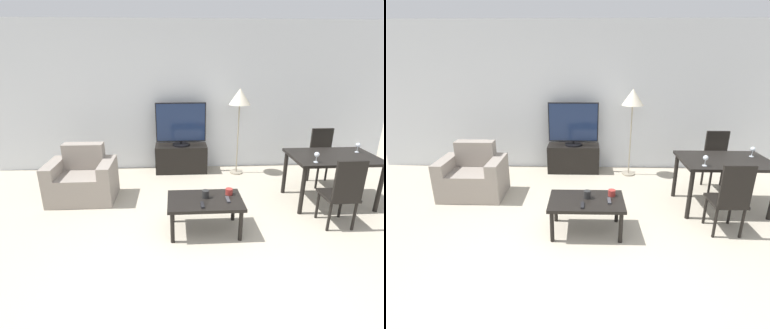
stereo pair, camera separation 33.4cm
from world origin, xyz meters
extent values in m
plane|color=#B2A893|center=(0.00, 0.00, 0.00)|extent=(18.00, 18.00, 0.00)
cube|color=silver|center=(0.00, 3.35, 1.35)|extent=(7.82, 0.06, 2.70)
cube|color=gray|center=(-1.66, 1.97, 0.21)|extent=(0.61, 0.69, 0.43)
cube|color=gray|center=(-1.66, 2.22, 0.63)|extent=(0.61, 0.20, 0.40)
cube|color=gray|center=(-2.05, 1.97, 0.30)|extent=(0.18, 0.69, 0.61)
cube|color=gray|center=(-1.26, 1.97, 0.30)|extent=(0.18, 0.69, 0.61)
cube|color=black|center=(-0.12, 3.08, 0.26)|extent=(0.96, 0.39, 0.52)
cylinder|color=black|center=(-0.12, 3.08, 0.53)|extent=(0.32, 0.32, 0.03)
cylinder|color=black|center=(-0.12, 3.08, 0.57)|extent=(0.04, 0.04, 0.05)
cube|color=black|center=(-0.12, 3.08, 0.95)|extent=(0.91, 0.04, 0.71)
cube|color=#19284C|center=(-0.12, 3.06, 0.95)|extent=(0.88, 0.01, 0.68)
cube|color=black|center=(0.12, 0.98, 0.42)|extent=(0.92, 0.58, 0.04)
cylinder|color=black|center=(-0.28, 0.74, 0.20)|extent=(0.05, 0.05, 0.40)
cylinder|color=black|center=(0.53, 0.74, 0.20)|extent=(0.05, 0.05, 0.40)
cylinder|color=black|center=(-0.28, 1.22, 0.20)|extent=(0.05, 0.05, 0.40)
cylinder|color=black|center=(0.53, 1.22, 0.20)|extent=(0.05, 0.05, 0.40)
cube|color=black|center=(2.05, 1.68, 0.72)|extent=(1.22, 0.81, 0.04)
cylinder|color=black|center=(1.50, 1.33, 0.35)|extent=(0.06, 0.06, 0.70)
cylinder|color=black|center=(2.61, 1.33, 0.35)|extent=(0.06, 0.06, 0.70)
cylinder|color=black|center=(1.50, 2.02, 0.35)|extent=(0.06, 0.06, 0.70)
cylinder|color=black|center=(2.61, 2.02, 0.35)|extent=(0.06, 0.06, 0.70)
cube|color=black|center=(1.84, 1.04, 0.41)|extent=(0.40, 0.40, 0.04)
cylinder|color=black|center=(1.68, 1.20, 0.20)|extent=(0.04, 0.04, 0.39)
cylinder|color=black|center=(2.00, 1.20, 0.20)|extent=(0.04, 0.04, 0.39)
cylinder|color=black|center=(1.68, 0.88, 0.20)|extent=(0.04, 0.04, 0.39)
cylinder|color=black|center=(2.00, 0.88, 0.20)|extent=(0.04, 0.04, 0.39)
cube|color=black|center=(1.84, 0.86, 0.69)|extent=(0.37, 0.04, 0.52)
cube|color=black|center=(2.27, 2.31, 0.41)|extent=(0.40, 0.40, 0.04)
cylinder|color=black|center=(2.11, 2.15, 0.20)|extent=(0.04, 0.04, 0.39)
cylinder|color=black|center=(2.43, 2.15, 0.20)|extent=(0.04, 0.04, 0.39)
cylinder|color=black|center=(2.11, 2.47, 0.20)|extent=(0.04, 0.04, 0.39)
cylinder|color=black|center=(2.43, 2.47, 0.20)|extent=(0.04, 0.04, 0.39)
cube|color=black|center=(2.27, 2.49, 0.69)|extent=(0.37, 0.04, 0.52)
cylinder|color=gray|center=(0.91, 2.94, 0.01)|extent=(0.24, 0.24, 0.02)
cylinder|color=gray|center=(0.91, 2.94, 0.66)|extent=(0.02, 0.02, 1.26)
cone|color=beige|center=(0.91, 2.94, 1.43)|extent=(0.38, 0.38, 0.28)
cube|color=#38383D|center=(0.40, 0.94, 0.45)|extent=(0.04, 0.15, 0.02)
cube|color=black|center=(0.07, 0.82, 0.45)|extent=(0.04, 0.15, 0.02)
cylinder|color=maroon|center=(0.44, 1.10, 0.48)|extent=(0.09, 0.09, 0.08)
cylinder|color=black|center=(0.13, 1.03, 0.49)|extent=(0.09, 0.09, 0.10)
cylinder|color=silver|center=(2.48, 1.80, 0.74)|extent=(0.06, 0.06, 0.01)
cylinder|color=silver|center=(2.48, 1.80, 0.78)|extent=(0.01, 0.01, 0.07)
sphere|color=silver|center=(2.48, 1.80, 0.85)|extent=(0.07, 0.07, 0.07)
cylinder|color=silver|center=(1.67, 1.40, 0.74)|extent=(0.06, 0.06, 0.01)
cylinder|color=silver|center=(1.67, 1.40, 0.78)|extent=(0.01, 0.01, 0.07)
sphere|color=silver|center=(1.67, 1.40, 0.85)|extent=(0.07, 0.07, 0.07)
camera|label=1|loc=(-0.23, -2.31, 2.10)|focal=28.00mm
camera|label=2|loc=(0.10, -2.31, 2.10)|focal=28.00mm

